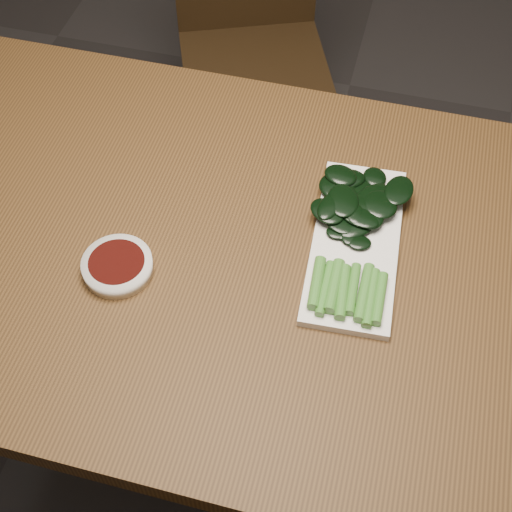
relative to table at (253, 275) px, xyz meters
name	(u,v)px	position (x,y,z in m)	size (l,w,h in m)	color
ground	(254,434)	(0.00, 0.00, -0.68)	(6.00, 6.00, 0.00)	#2A2828
table	(253,275)	(0.00, 0.00, 0.00)	(1.40, 0.80, 0.75)	#4B3015
chair_far	(251,35)	(-0.24, 0.88, -0.19)	(0.49, 0.49, 0.89)	black
sauce_bowl	(117,266)	(-0.19, -0.09, 0.08)	(0.11, 0.11, 0.03)	white
serving_plate	(355,244)	(0.16, 0.05, 0.08)	(0.15, 0.34, 0.01)	white
gai_lan	(354,222)	(0.15, 0.07, 0.10)	(0.17, 0.32, 0.03)	#45862E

